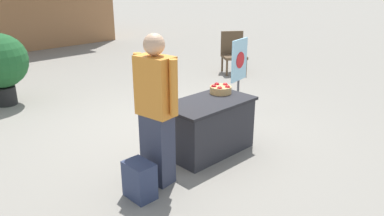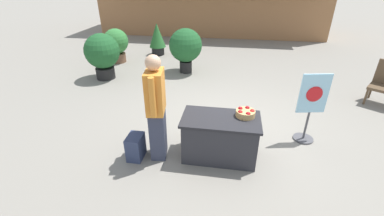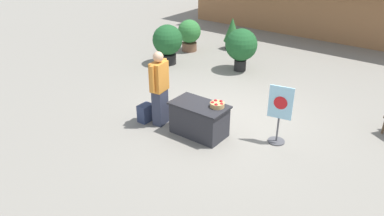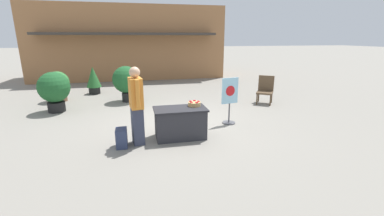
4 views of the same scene
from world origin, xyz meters
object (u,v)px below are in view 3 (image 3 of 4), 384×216
(apple_basket, at_px, (217,104))
(display_table, at_px, (199,119))
(potted_plant_near_left, at_px, (189,33))
(person_visitor, at_px, (159,88))
(poster_board, at_px, (279,114))
(potted_plant_far_left, at_px, (232,32))
(potted_plant_far_right, at_px, (168,42))
(potted_plant_near_right, at_px, (241,46))
(backpack, at_px, (145,113))

(apple_basket, bearing_deg, display_table, -161.56)
(display_table, bearing_deg, potted_plant_near_left, 129.63)
(person_visitor, relative_size, poster_board, 1.35)
(poster_board, bearing_deg, potted_plant_far_left, -151.13)
(potted_plant_far_left, bearing_deg, potted_plant_far_right, -107.49)
(person_visitor, distance_m, potted_plant_near_right, 4.14)
(display_table, bearing_deg, person_visitor, -171.61)
(apple_basket, xyz_separation_m, potted_plant_near_right, (-1.69, 3.86, 0.02))
(person_visitor, relative_size, potted_plant_near_right, 1.31)
(display_table, distance_m, potted_plant_far_left, 6.33)
(potted_plant_near_left, relative_size, potted_plant_near_right, 0.85)
(display_table, relative_size, person_visitor, 0.71)
(person_visitor, height_order, potted_plant_near_left, person_visitor)
(apple_basket, distance_m, person_visitor, 1.41)
(potted_plant_far_left, bearing_deg, apple_basket, -61.17)
(display_table, relative_size, potted_plant_near_right, 0.93)
(apple_basket, relative_size, backpack, 0.73)
(potted_plant_near_left, distance_m, potted_plant_far_left, 1.57)
(display_table, height_order, poster_board, poster_board)
(backpack, bearing_deg, person_visitor, 19.18)
(display_table, xyz_separation_m, poster_board, (1.52, 0.73, 0.31))
(apple_basket, bearing_deg, person_visitor, -168.79)
(person_visitor, relative_size, backpack, 4.16)
(person_visitor, xyz_separation_m, potted_plant_near_right, (-0.31, 4.13, -0.09))
(person_visitor, xyz_separation_m, backpack, (-0.36, -0.13, -0.69))
(display_table, distance_m, potted_plant_near_right, 4.22)
(backpack, distance_m, potted_plant_far_left, 6.16)
(person_visitor, distance_m, potted_plant_far_right, 4.11)
(potted_plant_far_right, bearing_deg, potted_plant_far_left, 72.51)
(potted_plant_far_right, bearing_deg, display_table, -41.12)
(display_table, distance_m, potted_plant_far_right, 4.71)
(apple_basket, height_order, potted_plant_near_left, potted_plant_near_left)
(potted_plant_near_left, bearing_deg, poster_board, -36.02)
(person_visitor, relative_size, potted_plant_far_right, 1.35)
(apple_basket, relative_size, potted_plant_far_left, 0.26)
(display_table, bearing_deg, potted_plant_near_right, 108.24)
(potted_plant_near_left, bearing_deg, apple_basket, -46.93)
(backpack, xyz_separation_m, potted_plant_far_left, (-1.34, 5.99, 0.42))
(potted_plant_near_right, bearing_deg, poster_board, -48.95)
(apple_basket, bearing_deg, poster_board, 27.80)
(person_visitor, bearing_deg, potted_plant_near_right, 85.91)
(apple_basket, distance_m, potted_plant_far_left, 6.39)
(display_table, height_order, potted_plant_near_right, potted_plant_near_right)
(display_table, xyz_separation_m, potted_plant_near_left, (-3.82, 4.61, 0.27))
(potted_plant_near_right, xyz_separation_m, potted_plant_far_left, (-1.39, 1.74, -0.18))
(display_table, bearing_deg, poster_board, 25.62)
(potted_plant_near_right, bearing_deg, display_table, -71.76)
(apple_basket, xyz_separation_m, backpack, (-1.74, -0.40, -0.58))
(backpack, height_order, potted_plant_far_left, potted_plant_far_left)
(poster_board, height_order, potted_plant_near_left, poster_board)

